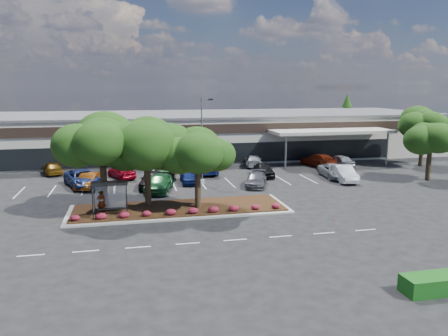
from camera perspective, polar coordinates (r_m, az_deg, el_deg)
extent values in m
plane|color=black|center=(33.12, -1.54, -7.17)|extent=(160.00, 160.00, 0.00)
cube|color=beige|center=(65.65, -7.17, 4.24)|extent=(80.00, 20.00, 6.00)
cube|color=#545456|center=(65.39, -7.24, 6.94)|extent=(80.40, 20.40, 0.30)
cube|color=black|center=(55.51, -6.25, 5.00)|extent=(80.00, 0.25, 1.20)
cube|color=black|center=(55.91, -6.18, 1.74)|extent=(60.00, 0.18, 2.60)
cube|color=red|center=(55.13, -12.47, 4.78)|extent=(6.00, 0.12, 1.00)
cube|color=beige|center=(58.82, 13.86, 4.67)|extent=(16.00, 5.00, 0.40)
cylinder|color=slate|center=(54.51, 8.06, 2.00)|extent=(0.24, 0.24, 4.20)
cylinder|color=slate|center=(60.80, 20.53, 2.31)|extent=(0.24, 0.24, 4.20)
cube|color=#AAAAA5|center=(36.60, -5.82, -5.37)|extent=(18.00, 6.00, 0.15)
cube|color=#3F2513|center=(36.57, -5.82, -5.19)|extent=(17.20, 5.20, 0.12)
cube|color=silver|center=(29.44, -23.92, -10.39)|extent=(1.60, 0.12, 0.01)
cube|color=silver|center=(28.95, -17.61, -10.31)|extent=(1.60, 0.12, 0.01)
cube|color=silver|center=(28.81, -11.17, -10.11)|extent=(1.60, 0.12, 0.01)
cube|color=silver|center=(29.02, -4.75, -9.79)|extent=(1.60, 0.12, 0.01)
cube|color=silver|center=(29.58, 1.49, -9.36)|extent=(1.60, 0.12, 0.01)
cube|color=silver|center=(30.46, 7.42, -8.84)|extent=(1.60, 0.12, 0.01)
cube|color=silver|center=(31.65, 12.93, -8.28)|extent=(1.60, 0.12, 0.01)
cube|color=silver|center=(33.10, 18.00, -7.70)|extent=(1.60, 0.12, 0.01)
cube|color=silver|center=(46.83, -25.17, -2.91)|extent=(0.12, 5.00, 0.01)
cube|color=silver|center=(46.24, -21.55, -2.80)|extent=(0.12, 5.00, 0.01)
cube|color=silver|center=(45.85, -17.84, -2.67)|extent=(0.12, 5.00, 0.01)
cube|color=silver|center=(45.65, -14.09, -2.54)|extent=(0.12, 5.00, 0.01)
cube|color=silver|center=(45.64, -10.32, -2.39)|extent=(0.12, 5.00, 0.01)
cube|color=silver|center=(45.83, -6.57, -2.24)|extent=(0.12, 5.00, 0.01)
cube|color=silver|center=(46.22, -2.87, -2.07)|extent=(0.12, 5.00, 0.01)
cube|color=silver|center=(46.79, 0.76, -1.90)|extent=(0.12, 5.00, 0.01)
cube|color=silver|center=(47.55, 4.28, -1.73)|extent=(0.12, 5.00, 0.01)
cube|color=silver|center=(48.48, 7.68, -1.56)|extent=(0.12, 5.00, 0.01)
cube|color=silver|center=(49.57, 10.94, -1.39)|extent=(0.12, 5.00, 0.01)
cube|color=silver|center=(50.82, 14.05, -1.22)|extent=(0.12, 5.00, 0.01)
cylinder|color=black|center=(35.60, -16.63, -3.83)|extent=(0.08, 0.08, 2.50)
cylinder|color=black|center=(35.49, -12.60, -3.68)|extent=(0.08, 0.08, 2.50)
cylinder|color=black|center=(34.35, -16.78, -4.36)|extent=(0.08, 0.08, 2.50)
cylinder|color=black|center=(34.23, -12.60, -4.21)|extent=(0.08, 0.08, 2.50)
cube|color=black|center=(34.60, -14.75, -1.95)|extent=(2.75, 1.55, 0.10)
cube|color=silver|center=(35.50, -14.63, -3.56)|extent=(2.30, 0.03, 2.00)
cube|color=black|center=(35.34, -14.58, -5.17)|extent=(2.00, 0.35, 0.06)
cone|color=#173B0E|center=(85.14, 15.69, 6.36)|extent=(3.96, 3.96, 9.00)
imported|color=#594C47|center=(35.62, -15.73, -4.32)|extent=(0.68, 0.46, 1.85)
cube|color=#AAAAA5|center=(46.33, -2.86, -1.79)|extent=(0.50, 0.50, 0.40)
cylinder|color=slate|center=(45.59, -2.92, 3.77)|extent=(0.14, 0.14, 8.64)
cube|color=slate|center=(45.51, -2.46, 9.03)|extent=(0.92, 0.50, 0.14)
cube|color=black|center=(45.75, -1.90, 8.95)|extent=(0.52, 0.43, 0.18)
cube|color=#A27D55|center=(31.96, 14.09, -7.22)|extent=(0.03, 0.03, 0.99)
cube|color=#F9417C|center=(31.86, 14.20, -6.50)|extent=(0.02, 0.14, 0.18)
imported|color=navy|center=(46.94, -17.94, -1.31)|extent=(4.69, 6.79, 1.72)
imported|color=#68330D|center=(46.22, -17.21, -1.58)|extent=(2.70, 4.86, 1.52)
imported|color=#1A5428|center=(43.30, -8.49, -1.96)|extent=(3.61, 5.88, 1.59)
imported|color=black|center=(44.96, -9.44, -1.46)|extent=(3.11, 5.32, 1.70)
imported|color=navy|center=(46.56, -4.58, -1.06)|extent=(1.92, 4.46, 1.50)
imported|color=#4C4D53|center=(45.07, 4.23, -1.52)|extent=(3.55, 5.16, 1.39)
imported|color=black|center=(50.02, 5.23, -0.22)|extent=(2.26, 4.77, 1.57)
imported|color=#999FA4|center=(50.72, 14.25, -0.40)|extent=(2.95, 5.59, 1.50)
imported|color=silver|center=(49.08, 15.37, -0.69)|extent=(2.57, 5.38, 1.70)
imported|color=brown|center=(55.03, -21.48, -0.05)|extent=(3.04, 5.03, 1.36)
imported|color=maroon|center=(50.18, -13.24, -0.42)|extent=(3.55, 5.00, 1.58)
imported|color=navy|center=(52.82, -12.97, -0.01)|extent=(2.06, 4.21, 1.33)
imported|color=black|center=(50.64, -7.92, -0.09)|extent=(3.78, 6.44, 1.68)
imported|color=navy|center=(51.67, -2.22, 0.24)|extent=(2.98, 6.14, 1.72)
imported|color=#9AA0A6|center=(56.34, 3.85, 0.94)|extent=(3.08, 5.33, 1.45)
imported|color=maroon|center=(57.67, 12.18, 1.03)|extent=(3.78, 5.99, 1.62)
imported|color=#9EA1A8|center=(57.69, 14.84, 0.91)|extent=(2.46, 4.89, 1.60)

